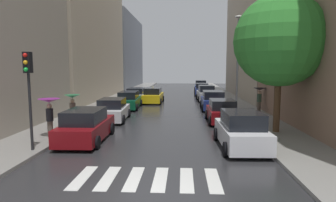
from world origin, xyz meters
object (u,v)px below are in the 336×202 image
parked_car_right_second (222,112)px  parked_car_right_third (213,101)px  parked_car_left_second (113,110)px  taxi_midroad (153,96)px  traffic_light_left_corner (28,79)px  lamp_post_right (238,58)px  parked_car_left_nearest (86,126)px  pedestrian_near_tree (49,108)px  pedestrian_foreground (72,104)px  parked_car_left_third (129,100)px  parked_car_right_fifth (202,90)px  parked_car_right_nearest (241,131)px  parked_car_right_fourth (206,94)px  parked_car_right_sixth (201,87)px  parked_car_left_fourth (137,95)px  street_tree_right (280,41)px  pedestrian_by_kerb (259,94)px

parked_car_right_second → parked_car_right_third: (0.01, 6.10, 0.04)m
parked_car_left_second → taxi_midroad: taxi_midroad is taller
traffic_light_left_corner → lamp_post_right: size_ratio=0.56×
parked_car_left_nearest → traffic_light_left_corner: size_ratio=1.08×
pedestrian_near_tree → pedestrian_foreground: bearing=148.1°
parked_car_right_second → pedestrian_near_tree: size_ratio=2.01×
parked_car_left_third → parked_car_right_fifth: parked_car_right_fifth is taller
parked_car_right_fifth → parked_car_right_nearest: bearing=-177.4°
parked_car_left_second → lamp_post_right: lamp_post_right is taller
parked_car_right_fourth → parked_car_right_fifth: size_ratio=0.92×
taxi_midroad → parked_car_right_sixth: bearing=-21.7°
parked_car_right_second → traffic_light_left_corner: 12.38m
parked_car_left_fourth → traffic_light_left_corner: bearing=177.1°
pedestrian_foreground → street_tree_right: 12.73m
parked_car_right_nearest → parked_car_right_sixth: bearing=-1.7°
parked_car_left_second → parked_car_right_fourth: 14.69m
parked_car_right_fifth → parked_car_right_sixth: (0.15, 5.27, 0.06)m
parked_car_left_fourth → parked_car_left_second: bearing=-177.8°
parked_car_right_sixth → lamp_post_right: 21.44m
taxi_midroad → parked_car_right_second: bearing=-150.1°
taxi_midroad → parked_car_right_third: bearing=-126.8°
parked_car_right_second → pedestrian_by_kerb: size_ratio=2.06×
parked_car_right_second → parked_car_left_nearest: bearing=125.5°
parked_car_right_nearest → street_tree_right: (2.55, 2.94, 4.42)m
parked_car_left_fourth → lamp_post_right: bearing=-128.9°
pedestrian_near_tree → street_tree_right: bearing=69.5°
parked_car_left_nearest → parked_car_right_third: bearing=-34.6°
traffic_light_left_corner → lamp_post_right: lamp_post_right is taller
pedestrian_foreground → lamp_post_right: bearing=158.3°
parked_car_right_sixth → parked_car_right_fifth: bearing=-179.1°
pedestrian_near_tree → parked_car_right_sixth: bearing=133.2°
parked_car_right_second → lamp_post_right: bearing=-24.6°
parked_car_right_nearest → parked_car_right_third: 12.46m
parked_car_right_second → street_tree_right: (2.61, -3.41, 4.49)m
parked_car_right_second → parked_car_left_fourth: bearing=33.3°
parked_car_left_second → lamp_post_right: size_ratio=0.55×
parked_car_left_third → taxi_midroad: 4.66m
parked_car_right_fourth → taxi_midroad: 6.17m
lamp_post_right → parked_car_right_nearest: bearing=-99.0°
parked_car_right_nearest → pedestrian_near_tree: 9.84m
parked_car_left_fourth → lamp_post_right: (9.45, -8.09, 3.82)m
parked_car_left_second → parked_car_right_fifth: size_ratio=0.94×
parked_car_left_third → parked_car_right_third: (7.66, -0.29, 0.04)m
parked_car_left_second → pedestrian_foreground: (-1.85, -2.68, 0.79)m
parked_car_left_fourth → parked_car_right_sixth: parked_car_right_sixth is taller
parked_car_right_second → taxi_midroad: bearing=28.6°
parked_car_left_nearest → parked_car_left_third: size_ratio=0.96×
parked_car_right_third → pedestrian_by_kerb: 4.16m
parked_car_left_second → parked_car_right_sixth: (7.71, 24.45, 0.08)m
parked_car_left_second → traffic_light_left_corner: (-1.67, -7.97, 2.53)m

